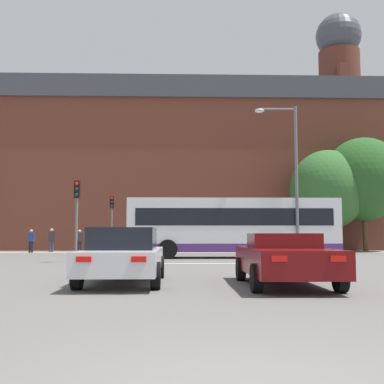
{
  "coord_description": "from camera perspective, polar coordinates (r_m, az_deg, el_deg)",
  "views": [
    {
      "loc": [
        -0.54,
        -3.96,
        1.27
      ],
      "look_at": [
        0.19,
        22.78,
        3.63
      ],
      "focal_mm": 45.0,
      "sensor_mm": 36.0,
      "label": 1
    }
  ],
  "objects": [
    {
      "name": "bus_crossing_lead",
      "position": [
        26.29,
        4.8,
        -4.07
      ],
      "size": [
        11.24,
        2.73,
        3.17
      ],
      "rotation": [
        0.0,
        0.0,
        -1.57
      ],
      "color": "silver",
      "rests_on": "ground_plane"
    },
    {
      "name": "traffic_light_far_left",
      "position": [
        33.67,
        -9.49,
        -2.65
      ],
      "size": [
        0.26,
        0.31,
        3.88
      ],
      "color": "slate",
      "rests_on": "ground_plane"
    },
    {
      "name": "tree_distant",
      "position": [
        37.46,
        15.8,
        0.28
      ],
      "size": [
        5.65,
        5.65,
        7.58
      ],
      "color": "#4C3823",
      "rests_on": "ground_plane"
    },
    {
      "name": "car_roadster_right",
      "position": [
        12.24,
        10.9,
        -7.75
      ],
      "size": [
        2.08,
        4.56,
        1.29
      ],
      "rotation": [
        0.0,
        0.0,
        -0.01
      ],
      "color": "#600C0F",
      "rests_on": "ground_plane"
    },
    {
      "name": "pedestrian_waiting",
      "position": [
        35.85,
        -16.32,
        -5.28
      ],
      "size": [
        0.45,
        0.35,
        1.69
      ],
      "rotation": [
        0.0,
        0.0,
        0.36
      ],
      "color": "#333851",
      "rests_on": "ground_plane"
    },
    {
      "name": "brick_civic_building",
      "position": [
        44.38,
        -0.06,
        2.79
      ],
      "size": [
        42.67,
        12.78,
        22.25
      ],
      "color": "brown",
      "rests_on": "ground_plane"
    },
    {
      "name": "street_lamp_junction",
      "position": [
        25.58,
        11.5,
        3.07
      ],
      "size": [
        2.23,
        0.36,
        7.99
      ],
      "color": "slate",
      "rests_on": "ground_plane"
    },
    {
      "name": "tree_by_building",
      "position": [
        38.39,
        19.65,
        1.42
      ],
      "size": [
        5.98,
        5.98,
        8.54
      ],
      "color": "#4C3823",
      "rests_on": "ground_plane"
    },
    {
      "name": "car_saloon_left",
      "position": [
        12.78,
        -8.1,
        -7.38
      ],
      "size": [
        2.03,
        4.79,
        1.44
      ],
      "rotation": [
        0.0,
        0.0,
        0.0
      ],
      "color": "silver",
      "rests_on": "ground_plane"
    },
    {
      "name": "stop_line_strip",
      "position": [
        21.23,
        -0.1,
        -8.45
      ],
      "size": [
        8.5,
        0.3,
        0.01
      ],
      "primitive_type": "cube",
      "color": "silver",
      "rests_on": "ground_plane"
    },
    {
      "name": "pedestrian_walking_east",
      "position": [
        35.5,
        -13.19,
        -5.45
      ],
      "size": [
        0.46,
        0.37,
        1.6
      ],
      "rotation": [
        0.0,
        0.0,
        0.44
      ],
      "color": "black",
      "rests_on": "ground_plane"
    },
    {
      "name": "far_pavement",
      "position": [
        33.94,
        -0.65,
        -7.17
      ],
      "size": [
        69.45,
        2.5,
        0.01
      ],
      "primitive_type": "cube",
      "color": "gray",
      "rests_on": "ground_plane"
    },
    {
      "name": "traffic_light_near_left",
      "position": [
        22.7,
        -13.51,
        -1.71
      ],
      "size": [
        0.26,
        0.31,
        3.73
      ],
      "color": "slate",
      "rests_on": "ground_plane"
    },
    {
      "name": "pedestrian_walking_west",
      "position": [
        34.88,
        -18.53,
        -5.33
      ],
      "size": [
        0.41,
        0.24,
        1.6
      ],
      "rotation": [
        0.0,
        0.0,
        3.18
      ],
      "color": "black",
      "rests_on": "ground_plane"
    }
  ]
}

